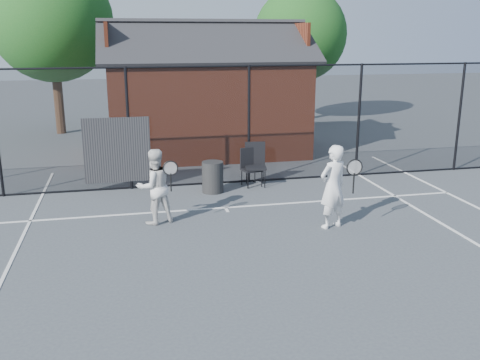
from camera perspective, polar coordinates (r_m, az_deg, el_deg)
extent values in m
plane|color=#3E4247|center=(9.16, 2.03, -8.74)|extent=(80.00, 80.00, 0.00)
cube|color=silver|center=(11.89, -1.56, -2.95)|extent=(11.00, 0.06, 0.01)
cube|color=silver|center=(11.75, -1.42, -3.18)|extent=(0.06, 0.30, 0.01)
cylinder|color=black|center=(13.28, -11.80, 5.32)|extent=(0.07, 0.07, 3.00)
cylinder|color=black|center=(13.64, 0.95, 5.89)|extent=(0.07, 0.07, 3.00)
cylinder|color=black|center=(14.62, 12.54, 6.16)|extent=(0.07, 0.07, 3.00)
cylinder|color=black|center=(16.10, 22.35, 6.20)|extent=(0.07, 0.07, 3.00)
cylinder|color=black|center=(13.28, -3.31, 12.00)|extent=(22.00, 0.04, 0.04)
cylinder|color=black|center=(13.77, -3.13, -0.31)|extent=(22.00, 0.04, 0.04)
cube|color=black|center=(13.45, -3.22, 5.73)|extent=(22.00, 3.00, 0.01)
cube|color=black|center=(13.36, -12.97, 3.12)|extent=(1.60, 0.04, 1.60)
cube|color=maroon|center=(17.43, -3.72, 7.92)|extent=(6.00, 4.00, 3.00)
cube|color=black|center=(16.30, -3.29, 14.58)|extent=(6.50, 2.36, 1.32)
cube|color=black|center=(18.28, -4.32, 14.64)|extent=(6.50, 2.36, 1.32)
cube|color=maroon|center=(17.10, -13.97, 14.20)|extent=(0.10, 2.80, 1.06)
cube|color=maroon|center=(17.97, 5.82, 14.59)|extent=(0.10, 2.80, 1.06)
cylinder|color=#322014|center=(21.87, -18.77, 8.01)|extent=(0.36, 0.36, 2.52)
sphere|color=#164E18|center=(21.73, -19.45, 15.71)|extent=(4.48, 4.48, 4.48)
cylinder|color=#322014|center=(23.98, 6.27, 8.95)|extent=(0.36, 0.36, 2.23)
sphere|color=#164E18|center=(23.84, 6.46, 15.18)|extent=(3.97, 3.97, 3.97)
imported|color=white|center=(10.63, 9.87, -0.71)|extent=(0.71, 0.59, 1.68)
torus|color=black|center=(10.32, 12.12, 1.32)|extent=(0.33, 0.03, 0.33)
cylinder|color=black|center=(10.40, 12.02, -0.35)|extent=(0.03, 0.03, 0.40)
imported|color=silver|center=(10.87, -9.12, -0.70)|extent=(0.90, 0.80, 1.54)
torus|color=black|center=(10.48, -7.44, 1.27)|extent=(0.30, 0.02, 0.30)
cylinder|color=black|center=(10.55, -7.38, -0.25)|extent=(0.03, 0.03, 0.37)
cube|color=black|center=(13.46, 1.25, 1.28)|extent=(0.54, 0.56, 0.94)
cube|color=black|center=(13.47, 1.69, 1.58)|extent=(0.59, 0.61, 1.07)
cylinder|color=black|center=(12.98, -2.93, 0.32)|extent=(0.59, 0.59, 0.76)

